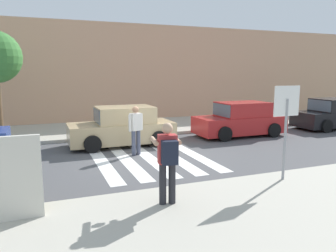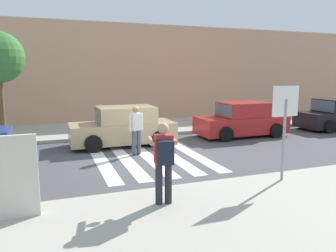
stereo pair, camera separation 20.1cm
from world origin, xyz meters
name	(u,v)px [view 1 (the left image)]	position (x,y,z in m)	size (l,w,h in m)	color
ground_plane	(149,158)	(0.00, 0.00, 0.00)	(120.00, 120.00, 0.00)	#4C4C4F
sidewalk_near	(265,244)	(0.00, -6.20, 0.07)	(60.00, 6.00, 0.14)	#B2AD9E
sidewalk_far	(113,128)	(0.00, 6.00, 0.07)	(60.00, 4.80, 0.14)	#B2AD9E
building_facade_far	(97,73)	(0.00, 10.40, 2.83)	(56.00, 4.00, 5.66)	tan
crosswalk_stripe_0	(101,161)	(-1.60, 0.20, 0.00)	(0.44, 5.20, 0.01)	silver
crosswalk_stripe_1	(125,159)	(-0.80, 0.20, 0.00)	(0.44, 5.20, 0.01)	silver
crosswalk_stripe_2	(148,156)	(0.00, 0.20, 0.00)	(0.44, 5.20, 0.01)	silver
crosswalk_stripe_3	(169,154)	(0.80, 0.20, 0.00)	(0.44, 5.20, 0.01)	silver
crosswalk_stripe_4	(190,152)	(1.60, 0.20, 0.00)	(0.44, 5.20, 0.01)	silver
stop_sign	(286,112)	(2.41, -3.77, 1.89)	(0.76, 0.08, 2.41)	gray
photographer_with_backpack	(168,157)	(-0.97, -4.22, 1.17)	(0.67, 0.90, 1.72)	#232328
pedestrian_crossing	(136,128)	(-0.30, 0.58, 0.97)	(0.55, 0.35, 1.72)	#474C60
parked_car_tan	(122,127)	(-0.37, 2.30, 0.73)	(4.10, 1.92, 1.55)	tan
parked_car_red	(240,120)	(5.12, 2.30, 0.73)	(4.10, 1.92, 1.55)	red
parked_car_black	(333,114)	(10.78, 2.30, 0.73)	(4.10, 1.92, 1.55)	black
advertising_board	(10,179)	(-3.94, -3.87, 0.94)	(1.10, 0.11, 1.60)	beige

